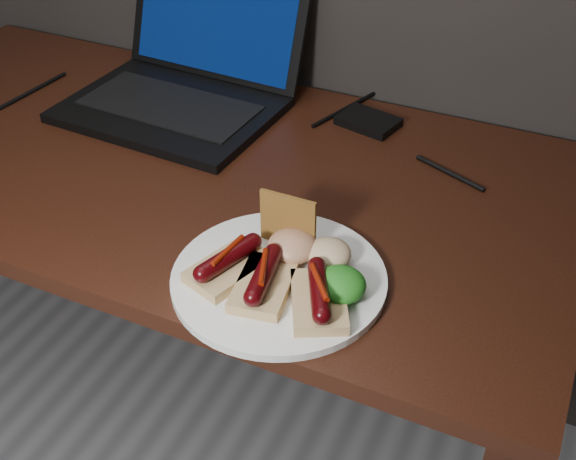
# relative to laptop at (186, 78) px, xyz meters

# --- Properties ---
(desk) EXTENTS (1.40, 0.70, 0.75)m
(desk) POSITION_rel_laptop_xyz_m (0.09, -0.19, -0.14)
(desk) COLOR #33170C
(desk) RESTS_ON ground
(laptop) EXTENTS (0.41, 0.39, 0.25)m
(laptop) POSITION_rel_laptop_xyz_m (0.00, 0.00, 0.00)
(laptop) COLOR black
(laptop) RESTS_ON desk
(hard_drive) EXTENTS (0.12, 0.10, 0.02)m
(hard_drive) POSITION_rel_laptop_xyz_m (0.36, 0.06, -0.04)
(hard_drive) COLOR black
(hard_drive) RESTS_ON desk
(desk_cables) EXTENTS (0.93, 0.42, 0.01)m
(desk_cables) POSITION_rel_laptop_xyz_m (0.11, -0.04, -0.05)
(desk_cables) COLOR black
(desk_cables) RESTS_ON desk
(plate) EXTENTS (0.36, 0.36, 0.01)m
(plate) POSITION_rel_laptop_xyz_m (0.40, -0.41, -0.04)
(plate) COLOR white
(plate) RESTS_ON desk
(bread_sausage_left) EXTENTS (0.10, 0.13, 0.04)m
(bread_sausage_left) POSITION_rel_laptop_xyz_m (0.33, -0.44, -0.02)
(bread_sausage_left) COLOR #E3BF85
(bread_sausage_left) RESTS_ON plate
(bread_sausage_center) EXTENTS (0.09, 0.12, 0.04)m
(bread_sausage_center) POSITION_rel_laptop_xyz_m (0.39, -0.45, -0.02)
(bread_sausage_center) COLOR #E3BF85
(bread_sausage_center) RESTS_ON plate
(bread_sausage_right) EXTENTS (0.11, 0.13, 0.04)m
(bread_sausage_right) POSITION_rel_laptop_xyz_m (0.47, -0.45, -0.02)
(bread_sausage_right) COLOR #E3BF85
(bread_sausage_right) RESTS_ON plate
(crispbread) EXTENTS (0.08, 0.01, 0.08)m
(crispbread) POSITION_rel_laptop_xyz_m (0.38, -0.35, 0.00)
(crispbread) COLOR #A2752C
(crispbread) RESTS_ON plate
(salad_greens) EXTENTS (0.07, 0.07, 0.04)m
(salad_greens) POSITION_rel_laptop_xyz_m (0.49, -0.42, -0.02)
(salad_greens) COLOR #1E5D12
(salad_greens) RESTS_ON plate
(salsa_mound) EXTENTS (0.07, 0.07, 0.04)m
(salsa_mound) POSITION_rel_laptop_xyz_m (0.40, -0.37, -0.02)
(salsa_mound) COLOR #9B1D0F
(salsa_mound) RESTS_ON plate
(coleslaw_mound) EXTENTS (0.06, 0.06, 0.04)m
(coleslaw_mound) POSITION_rel_laptop_xyz_m (0.45, -0.36, -0.02)
(coleslaw_mound) COLOR beige
(coleslaw_mound) RESTS_ON plate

